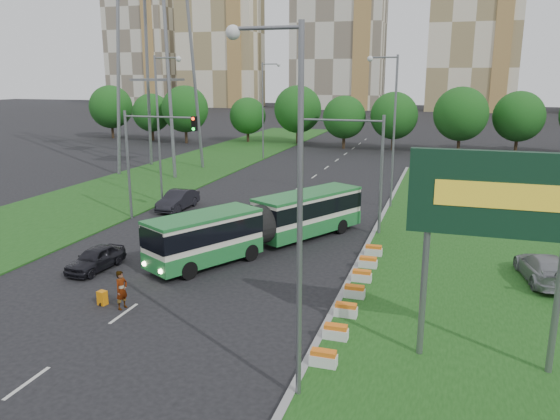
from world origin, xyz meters
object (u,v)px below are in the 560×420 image
(pedestrian, at_px, (122,290))
(car_median, at_px, (544,268))
(traffic_mast_median, at_px, (357,155))
(shopping_trolley, at_px, (102,298))
(traffic_mast_left, at_px, (147,148))
(billboard, at_px, (497,204))
(car_left_far, at_px, (178,200))
(car_left_near, at_px, (96,258))
(articulated_bus, at_px, (260,223))

(pedestrian, bearing_deg, car_median, -53.07)
(traffic_mast_median, distance_m, shopping_trolley, 18.69)
(traffic_mast_median, bearing_deg, traffic_mast_left, -176.23)
(billboard, relative_size, traffic_mast_left, 1.00)
(traffic_mast_left, bearing_deg, shopping_trolley, -67.80)
(traffic_mast_median, distance_m, car_left_far, 15.58)
(traffic_mast_median, height_order, shopping_trolley, traffic_mast_median)
(car_median, bearing_deg, shopping_trolley, 15.26)
(billboard, height_order, car_left_near, billboard)
(traffic_mast_median, height_order, articulated_bus, traffic_mast_median)
(shopping_trolley, bearing_deg, traffic_mast_median, 70.00)
(car_median, relative_size, pedestrian, 2.73)
(billboard, xyz_separation_m, traffic_mast_left, (-22.63, 15.00, -0.81))
(traffic_mast_median, bearing_deg, car_left_far, 170.49)
(articulated_bus, height_order, car_median, articulated_bus)
(traffic_mast_median, relative_size, pedestrian, 4.37)
(billboard, bearing_deg, car_left_far, 140.20)
(articulated_bus, distance_m, car_left_near, 9.86)
(billboard, xyz_separation_m, pedestrian, (-15.60, 0.48, -5.25))
(billboard, bearing_deg, car_median, 70.55)
(articulated_bus, xyz_separation_m, pedestrian, (-3.04, -10.56, -0.68))
(car_left_far, relative_size, pedestrian, 2.56)
(billboard, relative_size, car_left_far, 1.71)
(car_left_near, bearing_deg, car_median, 16.07)
(car_median, relative_size, shopping_trolley, 7.39)
(pedestrian, bearing_deg, articulated_bus, -4.71)
(traffic_mast_left, height_order, pedestrian, traffic_mast_left)
(shopping_trolley, bearing_deg, pedestrian, 6.63)
(car_left_near, bearing_deg, traffic_mast_median, 46.54)
(car_left_near, height_order, shopping_trolley, car_left_near)
(traffic_mast_left, bearing_deg, traffic_mast_median, 3.77)
(car_left_far, distance_m, pedestrian, 19.14)
(traffic_mast_median, relative_size, car_left_far, 1.71)
(traffic_mast_median, height_order, car_left_near, traffic_mast_median)
(articulated_bus, xyz_separation_m, car_left_near, (-7.35, -6.50, -0.94))
(car_left_far, bearing_deg, pedestrian, -69.41)
(billboard, bearing_deg, traffic_mast_median, 115.03)
(traffic_mast_median, height_order, car_left_far, traffic_mast_median)
(car_left_far, relative_size, car_median, 0.94)
(articulated_bus, relative_size, car_left_far, 3.38)
(articulated_bus, relative_size, shopping_trolley, 23.35)
(traffic_mast_median, distance_m, car_median, 13.38)
(articulated_bus, relative_size, pedestrian, 8.64)
(billboard, xyz_separation_m, shopping_trolley, (-16.74, 0.57, -5.83))
(car_median, bearing_deg, traffic_mast_left, -20.64)
(traffic_mast_left, distance_m, car_median, 26.94)
(articulated_bus, bearing_deg, car_left_near, -109.51)
(traffic_mast_left, relative_size, car_left_far, 1.71)
(billboard, bearing_deg, shopping_trolley, 178.05)
(traffic_mast_median, xyz_separation_m, car_left_near, (-12.44, -11.46, -4.69))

